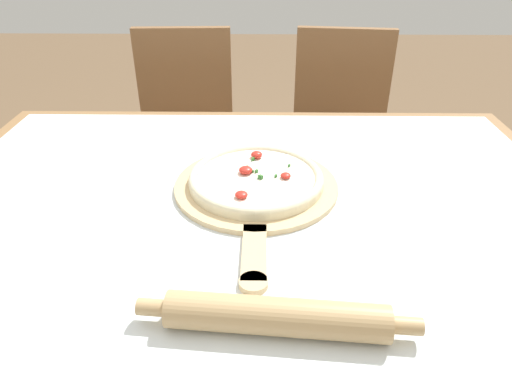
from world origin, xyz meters
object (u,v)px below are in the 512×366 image
pizza (256,178)px  chair_left (186,128)px  rolling_pin (277,316)px  pizza_peel (256,189)px  chair_right (339,129)px

pizza → chair_left: chair_left is taller
rolling_pin → pizza_peel: bearing=95.1°
pizza_peel → chair_left: bearing=109.6°
pizza → chair_left: (-0.30, 0.82, -0.23)m
pizza → chair_left: size_ratio=0.34×
pizza → chair_right: chair_right is taller
chair_left → chair_right: (0.62, -0.00, 0.00)m
chair_left → chair_right: bearing=-2.7°
pizza_peel → chair_right: 0.93m
rolling_pin → chair_right: size_ratio=0.46×
chair_right → chair_left: bearing=-173.8°
rolling_pin → chair_left: (-0.33, 1.23, -0.24)m
pizza → rolling_pin: rolling_pin is taller
rolling_pin → chair_left: 1.30m
pizza_peel → chair_right: bearing=68.8°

